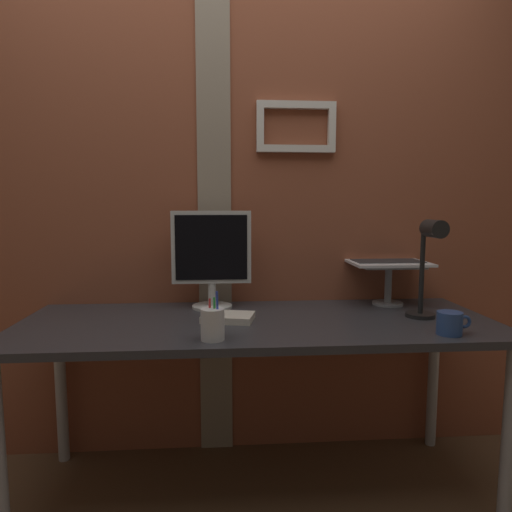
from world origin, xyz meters
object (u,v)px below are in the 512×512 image
at_px(laptop, 384,249).
at_px(desk_lamp, 428,258).
at_px(pen_cup, 213,324).
at_px(monitor, 211,253).
at_px(coffee_mug, 450,323).

relative_size(laptop, desk_lamp, 0.87).
distance_m(laptop, pen_cup, 1.00).
height_order(monitor, laptop, same).
bearing_deg(desk_lamp, laptop, 97.95).
relative_size(desk_lamp, coffee_mug, 3.24).
bearing_deg(coffee_mug, monitor, 150.55).
bearing_deg(monitor, pen_cup, -88.52).
distance_m(desk_lamp, pen_cup, 0.90).
distance_m(monitor, coffee_mug, 1.01).
height_order(monitor, pen_cup, monitor).
height_order(laptop, pen_cup, laptop).
relative_size(laptop, pen_cup, 2.04).
distance_m(pen_cup, coffee_mug, 0.85).
xyz_separation_m(monitor, coffee_mug, (0.86, -0.49, -0.21)).
height_order(laptop, desk_lamp, laptop).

